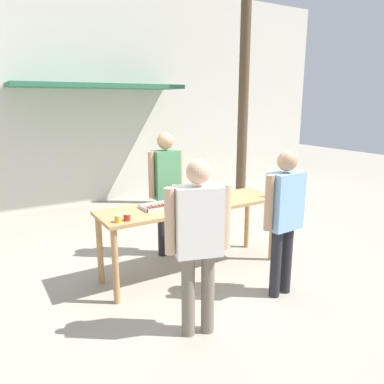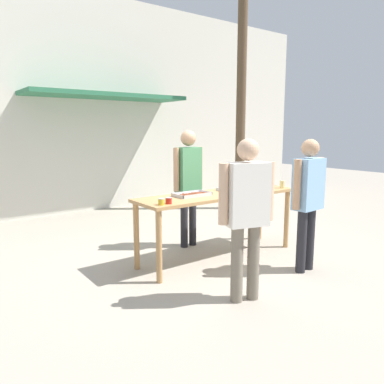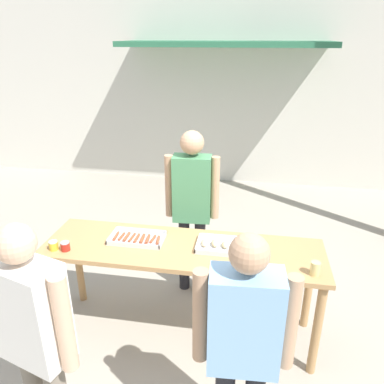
% 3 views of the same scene
% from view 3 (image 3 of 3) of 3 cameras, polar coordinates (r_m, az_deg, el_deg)
% --- Properties ---
extents(ground_plane, '(24.00, 24.00, 0.00)m').
position_cam_3_polar(ground_plane, '(3.69, -1.35, -20.33)').
color(ground_plane, '#A39989').
extents(building_facade_back, '(12.00, 1.11, 4.50)m').
position_cam_3_polar(building_facade_back, '(6.64, 5.46, 20.42)').
color(building_facade_back, beige).
rests_on(building_facade_back, ground).
extents(serving_table, '(2.34, 0.66, 0.89)m').
position_cam_3_polar(serving_table, '(3.21, -1.48, -10.13)').
color(serving_table, tan).
rests_on(serving_table, ground).
extents(food_tray_sausages, '(0.46, 0.27, 0.04)m').
position_cam_3_polar(food_tray_sausages, '(3.27, -8.36, -7.03)').
color(food_tray_sausages, silver).
rests_on(food_tray_sausages, serving_table).
extents(food_tray_buns, '(0.38, 0.28, 0.06)m').
position_cam_3_polar(food_tray_buns, '(3.14, 4.32, -8.08)').
color(food_tray_buns, silver).
rests_on(food_tray_buns, serving_table).
extents(condiment_jar_mustard, '(0.07, 0.07, 0.08)m').
position_cam_3_polar(condiment_jar_mustard, '(3.30, -20.35, -7.64)').
color(condiment_jar_mustard, gold).
rests_on(condiment_jar_mustard, serving_table).
extents(condiment_jar_ketchup, '(0.07, 0.07, 0.08)m').
position_cam_3_polar(condiment_jar_ketchup, '(3.25, -18.75, -7.83)').
color(condiment_jar_ketchup, '#B22319').
rests_on(condiment_jar_ketchup, serving_table).
extents(beer_cup, '(0.07, 0.07, 0.11)m').
position_cam_3_polar(beer_cup, '(2.93, 18.25, -11.01)').
color(beer_cup, '#DBC67A').
rests_on(beer_cup, serving_table).
extents(person_server_behind_table, '(0.53, 0.22, 1.73)m').
position_cam_3_polar(person_server_behind_table, '(3.64, 0.00, -1.05)').
color(person_server_behind_table, '#232328').
rests_on(person_server_behind_table, ground).
extents(person_customer_holding_hotdog, '(0.58, 0.34, 1.65)m').
position_cam_3_polar(person_customer_holding_hotdog, '(2.43, -23.02, -18.70)').
color(person_customer_holding_hotdog, '#756B5B').
rests_on(person_customer_holding_hotdog, ground).
extents(person_customer_with_cup, '(0.57, 0.24, 1.63)m').
position_cam_3_polar(person_customer_with_cup, '(2.24, 7.84, -21.24)').
color(person_customer_with_cup, '#232328').
rests_on(person_customer_with_cup, ground).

